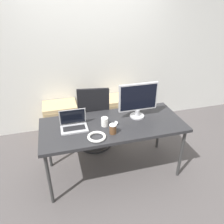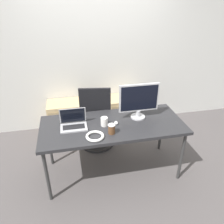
{
  "view_description": "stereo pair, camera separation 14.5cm",
  "coord_description": "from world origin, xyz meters",
  "px_view_note": "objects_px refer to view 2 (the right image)",
  "views": [
    {
      "loc": [
        -0.64,
        -2.27,
        2.23
      ],
      "look_at": [
        0.0,
        0.04,
        0.93
      ],
      "focal_mm": 35.0,
      "sensor_mm": 36.0,
      "label": 1
    },
    {
      "loc": [
        -0.5,
        -2.3,
        2.23
      ],
      "look_at": [
        0.0,
        0.04,
        0.93
      ],
      "focal_mm": 35.0,
      "sensor_mm": 36.0,
      "label": 2
    }
  ],
  "objects_px": {
    "monitor": "(139,100)",
    "coffee_cup_white": "(104,122)",
    "cable_coil": "(95,136)",
    "mouse": "(116,123)",
    "coffee_cup_brown": "(112,129)",
    "office_chair": "(96,124)",
    "cabinet_left": "(65,118)",
    "cabinet_right": "(123,112)",
    "laptop_center": "(73,123)"
  },
  "relations": [
    {
      "from": "laptop_center",
      "to": "mouse",
      "type": "bearing_deg",
      "value": -4.92
    },
    {
      "from": "coffee_cup_white",
      "to": "coffee_cup_brown",
      "type": "xyz_separation_m",
      "value": [
        0.05,
        -0.19,
        0.0
      ]
    },
    {
      "from": "coffee_cup_white",
      "to": "coffee_cup_brown",
      "type": "height_order",
      "value": "coffee_cup_brown"
    },
    {
      "from": "cabinet_left",
      "to": "mouse",
      "type": "bearing_deg",
      "value": -60.2
    },
    {
      "from": "monitor",
      "to": "coffee_cup_white",
      "type": "distance_m",
      "value": 0.52
    },
    {
      "from": "cabinet_right",
      "to": "monitor",
      "type": "distance_m",
      "value": 1.29
    },
    {
      "from": "office_chair",
      "to": "cabinet_right",
      "type": "relative_size",
      "value": 1.86
    },
    {
      "from": "monitor",
      "to": "office_chair",
      "type": "bearing_deg",
      "value": 132.63
    },
    {
      "from": "coffee_cup_white",
      "to": "cabinet_left",
      "type": "bearing_deg",
      "value": 113.7
    },
    {
      "from": "cabinet_right",
      "to": "coffee_cup_brown",
      "type": "height_order",
      "value": "coffee_cup_brown"
    },
    {
      "from": "laptop_center",
      "to": "mouse",
      "type": "distance_m",
      "value": 0.53
    },
    {
      "from": "cabinet_left",
      "to": "monitor",
      "type": "relative_size",
      "value": 1.14
    },
    {
      "from": "cabinet_left",
      "to": "coffee_cup_white",
      "type": "xyz_separation_m",
      "value": [
        0.51,
        -1.15,
        0.54
      ]
    },
    {
      "from": "office_chair",
      "to": "mouse",
      "type": "distance_m",
      "value": 0.76
    },
    {
      "from": "cabinet_right",
      "to": "coffee_cup_white",
      "type": "bearing_deg",
      "value": -115.96
    },
    {
      "from": "coffee_cup_white",
      "to": "cable_coil",
      "type": "xyz_separation_m",
      "value": [
        -0.15,
        -0.23,
        -0.04
      ]
    },
    {
      "from": "cabinet_left",
      "to": "cabinet_right",
      "type": "relative_size",
      "value": 1.0
    },
    {
      "from": "mouse",
      "to": "coffee_cup_brown",
      "type": "distance_m",
      "value": 0.22
    },
    {
      "from": "cabinet_left",
      "to": "office_chair",
      "type": "bearing_deg",
      "value": -46.79
    },
    {
      "from": "cabinet_left",
      "to": "monitor",
      "type": "xyz_separation_m",
      "value": [
        0.98,
        -1.05,
        0.73
      ]
    },
    {
      "from": "office_chair",
      "to": "laptop_center",
      "type": "distance_m",
      "value": 0.8
    },
    {
      "from": "office_chair",
      "to": "cable_coil",
      "type": "relative_size",
      "value": 5.13
    },
    {
      "from": "coffee_cup_brown",
      "to": "office_chair",
      "type": "bearing_deg",
      "value": 94.99
    },
    {
      "from": "cabinet_right",
      "to": "mouse",
      "type": "height_order",
      "value": "mouse"
    },
    {
      "from": "mouse",
      "to": "office_chair",
      "type": "bearing_deg",
      "value": 105.21
    },
    {
      "from": "cabinet_left",
      "to": "cabinet_right",
      "type": "height_order",
      "value": "same"
    },
    {
      "from": "mouse",
      "to": "coffee_cup_white",
      "type": "relative_size",
      "value": 0.63
    },
    {
      "from": "cabinet_left",
      "to": "monitor",
      "type": "distance_m",
      "value": 1.61
    },
    {
      "from": "office_chair",
      "to": "cabinet_right",
      "type": "xyz_separation_m",
      "value": [
        0.58,
        0.52,
        -0.12
      ]
    },
    {
      "from": "cabinet_right",
      "to": "cabinet_left",
      "type": "bearing_deg",
      "value": 180.0
    },
    {
      "from": "coffee_cup_white",
      "to": "cable_coil",
      "type": "relative_size",
      "value": 0.51
    },
    {
      "from": "mouse",
      "to": "cable_coil",
      "type": "bearing_deg",
      "value": -141.92
    },
    {
      "from": "office_chair",
      "to": "monitor",
      "type": "xyz_separation_m",
      "value": [
        0.49,
        -0.53,
        0.61
      ]
    },
    {
      "from": "laptop_center",
      "to": "coffee_cup_brown",
      "type": "relative_size",
      "value": 2.74
    },
    {
      "from": "cabinet_left",
      "to": "coffee_cup_white",
      "type": "distance_m",
      "value": 1.37
    },
    {
      "from": "laptop_center",
      "to": "cable_coil",
      "type": "distance_m",
      "value": 0.36
    },
    {
      "from": "cabinet_right",
      "to": "laptop_center",
      "type": "bearing_deg",
      "value": -130.3
    },
    {
      "from": "laptop_center",
      "to": "cable_coil",
      "type": "height_order",
      "value": "laptop_center"
    },
    {
      "from": "cabinet_right",
      "to": "coffee_cup_brown",
      "type": "bearing_deg",
      "value": -110.74
    },
    {
      "from": "cabinet_right",
      "to": "mouse",
      "type": "bearing_deg",
      "value": -109.59
    },
    {
      "from": "cabinet_left",
      "to": "cabinet_right",
      "type": "bearing_deg",
      "value": 0.0
    },
    {
      "from": "office_chair",
      "to": "cabinet_right",
      "type": "height_order",
      "value": "office_chair"
    },
    {
      "from": "coffee_cup_white",
      "to": "monitor",
      "type": "bearing_deg",
      "value": 12.27
    },
    {
      "from": "cabinet_right",
      "to": "coffee_cup_white",
      "type": "distance_m",
      "value": 1.39
    },
    {
      "from": "cable_coil",
      "to": "monitor",
      "type": "bearing_deg",
      "value": 28.44
    },
    {
      "from": "monitor",
      "to": "cable_coil",
      "type": "xyz_separation_m",
      "value": [
        -0.62,
        -0.34,
        -0.23
      ]
    },
    {
      "from": "office_chair",
      "to": "cabinet_left",
      "type": "xyz_separation_m",
      "value": [
        -0.49,
        0.52,
        -0.12
      ]
    },
    {
      "from": "cabinet_right",
      "to": "monitor",
      "type": "xyz_separation_m",
      "value": [
        -0.09,
        -1.05,
        0.73
      ]
    },
    {
      "from": "cabinet_left",
      "to": "mouse",
      "type": "distance_m",
      "value": 1.42
    },
    {
      "from": "coffee_cup_white",
      "to": "cable_coil",
      "type": "distance_m",
      "value": 0.28
    }
  ]
}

